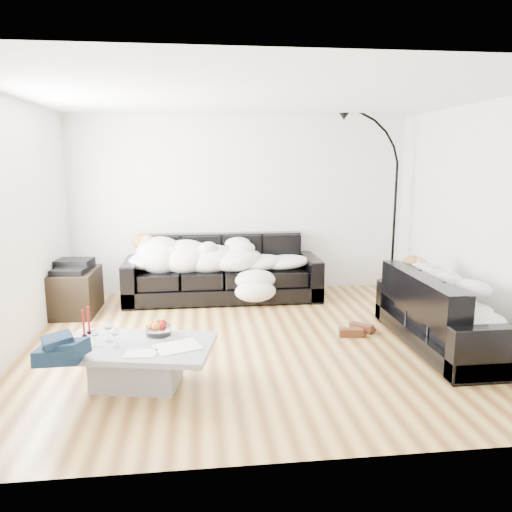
{
  "coord_description": "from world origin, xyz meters",
  "views": [
    {
      "loc": [
        -0.65,
        -5.19,
        1.99
      ],
      "look_at": [
        0.0,
        0.3,
        0.9
      ],
      "focal_mm": 35.0,
      "sensor_mm": 36.0,
      "label": 1
    }
  ],
  "objects": [
    {
      "name": "ground",
      "position": [
        0.0,
        0.0,
        0.0
      ],
      "size": [
        5.0,
        5.0,
        0.0
      ],
      "primitive_type": "plane",
      "color": "brown",
      "rests_on": "ground"
    },
    {
      "name": "wall_back",
      "position": [
        0.0,
        2.25,
        1.3
      ],
      "size": [
        5.0,
        0.02,
        2.6
      ],
      "primitive_type": "cube",
      "color": "silver",
      "rests_on": "ground"
    },
    {
      "name": "wall_left",
      "position": [
        -2.5,
        0.0,
        1.3
      ],
      "size": [
        0.02,
        4.5,
        2.6
      ],
      "primitive_type": "cube",
      "color": "silver",
      "rests_on": "ground"
    },
    {
      "name": "wall_right",
      "position": [
        2.5,
        0.0,
        1.3
      ],
      "size": [
        0.02,
        4.5,
        2.6
      ],
      "primitive_type": "cube",
      "color": "silver",
      "rests_on": "ground"
    },
    {
      "name": "ceiling",
      "position": [
        0.0,
        0.0,
        2.6
      ],
      "size": [
        5.0,
        5.0,
        0.0
      ],
      "primitive_type": "plane",
      "color": "white",
      "rests_on": "ground"
    },
    {
      "name": "sofa_back",
      "position": [
        -0.31,
        1.75,
        0.45
      ],
      "size": [
        2.74,
        0.95,
        0.9
      ],
      "primitive_type": "cube",
      "color": "black",
      "rests_on": "ground"
    },
    {
      "name": "sofa_right",
      "position": [
        1.96,
        -0.36,
        0.39
      ],
      "size": [
        0.83,
        1.94,
        0.78
      ],
      "primitive_type": "cube",
      "rotation": [
        0.0,
        0.0,
        1.57
      ],
      "color": "black",
      "rests_on": "ground"
    },
    {
      "name": "sleeper_back",
      "position": [
        -0.31,
        1.7,
        0.65
      ],
      "size": [
        2.32,
        0.8,
        0.46
      ],
      "primitive_type": null,
      "color": "silver",
      "rests_on": "sofa_back"
    },
    {
      "name": "sleeper_right",
      "position": [
        1.96,
        -0.36,
        0.62
      ],
      "size": [
        0.7,
        1.66,
        0.41
      ],
      "primitive_type": null,
      "rotation": [
        0.0,
        0.0,
        1.57
      ],
      "color": "silver",
      "rests_on": "sofa_right"
    },
    {
      "name": "teal_cushion",
      "position": [
        1.9,
        0.24,
        0.72
      ],
      "size": [
        0.42,
        0.38,
        0.2
      ],
      "primitive_type": "ellipsoid",
      "rotation": [
        0.0,
        0.0,
        0.24
      ],
      "color": "#0C583C",
      "rests_on": "sofa_right"
    },
    {
      "name": "coffee_table",
      "position": [
        -1.21,
        -0.97,
        0.19
      ],
      "size": [
        1.45,
        1.02,
        0.39
      ],
      "primitive_type": "cube",
      "rotation": [
        0.0,
        0.0,
        -0.2
      ],
      "color": "#939699",
      "rests_on": "ground"
    },
    {
      "name": "fruit_bowl",
      "position": [
        -1.03,
        -0.74,
        0.46
      ],
      "size": [
        0.25,
        0.25,
        0.14
      ],
      "primitive_type": "cylinder",
      "rotation": [
        0.0,
        0.0,
        -0.09
      ],
      "color": "white",
      "rests_on": "coffee_table"
    },
    {
      "name": "wine_glass_a",
      "position": [
        -1.45,
        -0.87,
        0.48
      ],
      "size": [
        0.1,
        0.1,
        0.18
      ],
      "primitive_type": "cylinder",
      "rotation": [
        0.0,
        0.0,
        -0.35
      ],
      "color": "white",
      "rests_on": "coffee_table"
    },
    {
      "name": "wine_glass_b",
      "position": [
        -1.54,
        -0.98,
        0.46
      ],
      "size": [
        0.08,
        0.08,
        0.16
      ],
      "primitive_type": "cylinder",
      "rotation": [
        0.0,
        0.0,
        -0.24
      ],
      "color": "white",
      "rests_on": "coffee_table"
    },
    {
      "name": "wine_glass_c",
      "position": [
        -1.37,
        -1.01,
        0.47
      ],
      "size": [
        0.08,
        0.08,
        0.17
      ],
      "primitive_type": "cylinder",
      "rotation": [
        0.0,
        0.0,
        -0.2
      ],
      "color": "white",
      "rests_on": "coffee_table"
    },
    {
      "name": "candle_left",
      "position": [
        -1.69,
        -0.73,
        0.51
      ],
      "size": [
        0.06,
        0.06,
        0.26
      ],
      "primitive_type": "cylinder",
      "rotation": [
        0.0,
        0.0,
        -0.25
      ],
      "color": "maroon",
      "rests_on": "coffee_table"
    },
    {
      "name": "candle_right",
      "position": [
        -1.67,
        -0.64,
        0.52
      ],
      "size": [
        0.05,
        0.05,
        0.26
      ],
      "primitive_type": "cylinder",
      "rotation": [
        0.0,
        0.0,
        0.02
      ],
      "color": "maroon",
      "rests_on": "coffee_table"
    },
    {
      "name": "newspaper_a",
      "position": [
        -0.84,
        -1.07,
        0.39
      ],
      "size": [
        0.46,
        0.41,
        0.01
      ],
      "primitive_type": "cube",
      "rotation": [
        0.0,
        0.0,
        0.38
      ],
      "color": "silver",
      "rests_on": "coffee_table"
    },
    {
      "name": "newspaper_b",
      "position": [
        -1.14,
        -1.19,
        0.39
      ],
      "size": [
        0.27,
        0.21,
        0.01
      ],
      "primitive_type": "cube",
      "rotation": [
        0.0,
        0.0,
        -0.1
      ],
      "color": "silver",
      "rests_on": "coffee_table"
    },
    {
      "name": "navy_jacket",
      "position": [
        -1.75,
        -1.26,
        0.56
      ],
      "size": [
        0.37,
        0.31,
        0.19
      ],
      "primitive_type": null,
      "rotation": [
        0.0,
        0.0,
        0.0
      ],
      "color": "black",
      "rests_on": "coffee_table"
    },
    {
      "name": "shoes",
      "position": [
        1.13,
        0.08,
        0.05
      ],
      "size": [
        0.54,
        0.46,
        0.1
      ],
      "primitive_type": null,
      "rotation": [
        0.0,
        0.0,
        -0.34
      ],
      "color": "#472311",
      "rests_on": "ground"
    },
    {
      "name": "av_cabinet",
      "position": [
        -2.25,
        1.3,
        0.28
      ],
      "size": [
        0.59,
        0.84,
        0.57
      ],
      "primitive_type": "cube",
      "rotation": [
        0.0,
        0.0,
        -0.03
      ],
      "color": "black",
      "rests_on": "ground"
    },
    {
      "name": "stereo",
      "position": [
        -2.25,
        1.3,
        0.63
      ],
      "size": [
        0.48,
        0.4,
        0.13
      ],
      "primitive_type": "cube",
      "rotation": [
        0.0,
        0.0,
        -0.13
      ],
      "color": "black",
      "rests_on": "av_cabinet"
    },
    {
      "name": "floor_lamp",
      "position": [
        2.21,
        1.76,
        1.18
      ],
      "size": [
        0.91,
        0.56,
        2.35
      ],
      "primitive_type": null,
      "rotation": [
        0.0,
        0.0,
        0.27
      ],
      "color": "black",
      "rests_on": "ground"
    }
  ]
}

